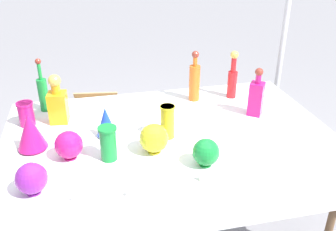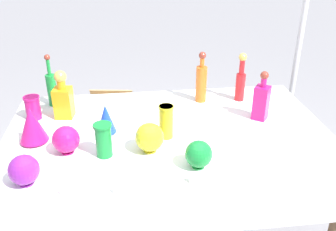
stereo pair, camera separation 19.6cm
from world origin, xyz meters
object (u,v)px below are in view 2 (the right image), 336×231
object	(u,v)px
round_bowl_2	(66,140)
tall_bottle_0	(52,87)
square_decanter_0	(63,98)
square_decanter_1	(261,100)
round_bowl_1	(24,170)
round_bowl_3	(150,137)
tall_bottle_1	(201,81)
fluted_vase_0	(106,119)
fluted_vase_1	(32,124)
canopy_pole	(299,43)
round_bowl_0	(199,154)
tall_bottle_2	(241,81)
cardboard_box_behind_left	(113,118)
slender_vase_1	(103,139)
slender_vase_0	(166,121)
slender_vase_2	(33,107)

from	to	relation	value
round_bowl_2	tall_bottle_0	bearing A→B (deg)	104.56
tall_bottle_0	square_decanter_0	size ratio (longest dim) A/B	1.15
square_decanter_1	round_bowl_1	bearing A→B (deg)	-158.60
round_bowl_3	tall_bottle_1	bearing A→B (deg)	56.51
fluted_vase_0	fluted_vase_1	distance (m)	0.40
round_bowl_3	canopy_pole	bearing A→B (deg)	38.31
square_decanter_0	round_bowl_1	xyz separation A→B (m)	(-0.10, -0.68, -0.05)
round_bowl_0	tall_bottle_2	bearing A→B (deg)	60.20
square_decanter_0	round_bowl_0	bearing A→B (deg)	-41.77
tall_bottle_2	cardboard_box_behind_left	bearing A→B (deg)	133.41
cardboard_box_behind_left	square_decanter_1	bearing A→B (deg)	-52.63
fluted_vase_0	fluted_vase_1	xyz separation A→B (m)	(-0.40, -0.05, 0.02)
round_bowl_2	tall_bottle_1	bearing A→B (deg)	33.97
square_decanter_1	cardboard_box_behind_left	bearing A→B (deg)	127.37
fluted_vase_0	round_bowl_0	bearing A→B (deg)	-41.05
square_decanter_0	fluted_vase_0	xyz separation A→B (m)	(0.27, -0.25, -0.03)
slender_vase_1	fluted_vase_1	distance (m)	0.43
fluted_vase_1	round_bowl_1	size ratio (longest dim) A/B	1.40
slender_vase_1	slender_vase_0	bearing A→B (deg)	24.07
square_decanter_1	round_bowl_3	distance (m)	0.77
round_bowl_2	fluted_vase_0	bearing A→B (deg)	42.28
round_bowl_3	fluted_vase_1	bearing A→B (deg)	164.64
cardboard_box_behind_left	tall_bottle_2	bearing A→B (deg)	-46.59
tall_bottle_0	tall_bottle_1	world-z (taller)	tall_bottle_0
cardboard_box_behind_left	tall_bottle_1	bearing A→B (deg)	-55.84
slender_vase_2	fluted_vase_0	xyz separation A→B (m)	(0.45, -0.24, 0.01)
tall_bottle_0	square_decanter_1	bearing A→B (deg)	-15.47
square_decanter_1	slender_vase_2	distance (m)	1.40
square_decanter_1	round_bowl_2	world-z (taller)	square_decanter_1
square_decanter_0	round_bowl_3	bearing A→B (deg)	-43.37
tall_bottle_1	tall_bottle_2	size ratio (longest dim) A/B	1.04
round_bowl_2	canopy_pole	world-z (taller)	canopy_pole
square_decanter_0	slender_vase_1	size ratio (longest dim) A/B	1.65
tall_bottle_2	round_bowl_1	distance (m)	1.49
fluted_vase_0	round_bowl_2	world-z (taller)	fluted_vase_0
square_decanter_0	canopy_pole	xyz separation A→B (m)	(1.73, 0.51, 0.15)
square_decanter_1	slender_vase_0	size ratio (longest dim) A/B	1.60
square_decanter_0	slender_vase_1	xyz separation A→B (m)	(0.26, -0.48, -0.03)
tall_bottle_0	square_decanter_0	xyz separation A→B (m)	(0.10, -0.18, -0.00)
square_decanter_1	round_bowl_3	xyz separation A→B (m)	(-0.71, -0.29, -0.04)
square_decanter_0	tall_bottle_1	bearing A→B (deg)	8.14
slender_vase_0	canopy_pole	distance (m)	1.42
fluted_vase_0	round_bowl_2	xyz separation A→B (m)	(-0.20, -0.18, -0.01)
fluted_vase_0	round_bowl_2	distance (m)	0.27
slender_vase_2	round_bowl_1	world-z (taller)	round_bowl_1
fluted_vase_0	round_bowl_3	world-z (taller)	fluted_vase_0
canopy_pole	square_decanter_0	bearing A→B (deg)	-163.73
slender_vase_2	round_bowl_0	bearing A→B (deg)	-35.20
square_decanter_1	slender_vase_2	xyz separation A→B (m)	(-1.39, 0.17, -0.05)
fluted_vase_0	canopy_pole	size ratio (longest dim) A/B	0.07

